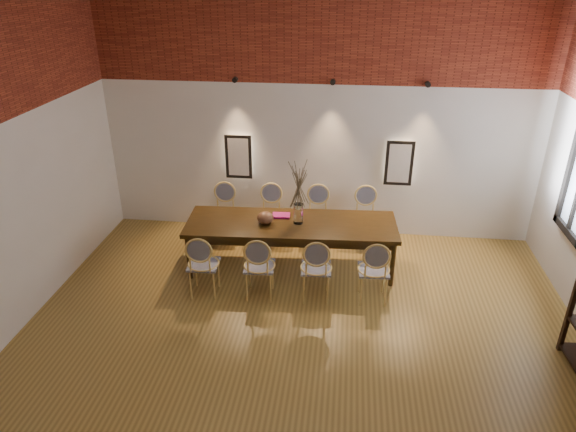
# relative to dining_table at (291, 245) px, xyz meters

# --- Properties ---
(floor) EXTENTS (7.00, 7.00, 0.02)m
(floor) POSITION_rel_dining_table_xyz_m (0.29, -2.22, -0.39)
(floor) COLOR olive
(floor) RESTS_ON ground
(wall_back) EXTENTS (7.00, 0.10, 4.00)m
(wall_back) POSITION_rel_dining_table_xyz_m (0.29, 1.33, 1.62)
(wall_back) COLOR silver
(wall_back) RESTS_ON ground
(brick_band_back) EXTENTS (7.00, 0.02, 1.50)m
(brick_band_back) POSITION_rel_dining_table_xyz_m (0.29, 1.26, 2.88)
(brick_band_back) COLOR maroon
(brick_band_back) RESTS_ON ground
(brick_band_front) EXTENTS (7.00, 0.02, 1.50)m
(brick_band_front) POSITION_rel_dining_table_xyz_m (0.29, -5.70, 2.88)
(brick_band_front) COLOR maroon
(brick_band_front) RESTS_ON ground
(niche_left) EXTENTS (0.36, 0.06, 0.66)m
(niche_left) POSITION_rel_dining_table_xyz_m (-1.01, 1.23, 0.93)
(niche_left) COLOR #FFEAC6
(niche_left) RESTS_ON wall_back
(niche_right) EXTENTS (0.36, 0.06, 0.66)m
(niche_right) POSITION_rel_dining_table_xyz_m (1.59, 1.23, 0.93)
(niche_right) COLOR #FFEAC6
(niche_right) RESTS_ON wall_back
(spot_fixture_left) EXTENTS (0.08, 0.10, 0.08)m
(spot_fixture_left) POSITION_rel_dining_table_xyz_m (-1.01, 1.20, 2.17)
(spot_fixture_left) COLOR black
(spot_fixture_left) RESTS_ON wall_back
(spot_fixture_mid) EXTENTS (0.08, 0.10, 0.08)m
(spot_fixture_mid) POSITION_rel_dining_table_xyz_m (0.49, 1.20, 2.17)
(spot_fixture_mid) COLOR black
(spot_fixture_mid) RESTS_ON wall_back
(spot_fixture_right) EXTENTS (0.08, 0.10, 0.08)m
(spot_fixture_right) POSITION_rel_dining_table_xyz_m (1.89, 1.20, 2.17)
(spot_fixture_right) COLOR black
(spot_fixture_right) RESTS_ON wall_back
(dining_table) EXTENTS (3.11, 1.15, 0.75)m
(dining_table) POSITION_rel_dining_table_xyz_m (0.00, 0.00, 0.00)
(dining_table) COLOR black
(dining_table) RESTS_ON floor
(chair_near_a) EXTENTS (0.46, 0.46, 0.94)m
(chair_near_a) POSITION_rel_dining_table_xyz_m (-1.11, -0.83, 0.09)
(chair_near_a) COLOR #D6B562
(chair_near_a) RESTS_ON floor
(chair_near_b) EXTENTS (0.46, 0.46, 0.94)m
(chair_near_b) POSITION_rel_dining_table_xyz_m (-0.34, -0.79, 0.09)
(chair_near_b) COLOR #D6B562
(chair_near_b) RESTS_ON floor
(chair_near_c) EXTENTS (0.46, 0.46, 0.94)m
(chair_near_c) POSITION_rel_dining_table_xyz_m (0.42, -0.75, 0.09)
(chair_near_c) COLOR #D6B562
(chair_near_c) RESTS_ON floor
(chair_near_d) EXTENTS (0.46, 0.46, 0.94)m
(chair_near_d) POSITION_rel_dining_table_xyz_m (1.19, -0.71, 0.09)
(chair_near_d) COLOR #D6B562
(chair_near_d) RESTS_ON floor
(chair_far_a) EXTENTS (0.46, 0.46, 0.94)m
(chair_far_a) POSITION_rel_dining_table_xyz_m (-1.19, 0.71, 0.09)
(chair_far_a) COLOR #D6B562
(chair_far_a) RESTS_ON floor
(chair_far_b) EXTENTS (0.46, 0.46, 0.94)m
(chair_far_b) POSITION_rel_dining_table_xyz_m (-0.42, 0.75, 0.09)
(chair_far_b) COLOR #D6B562
(chair_far_b) RESTS_ON floor
(chair_far_c) EXTENTS (0.46, 0.46, 0.94)m
(chair_far_c) POSITION_rel_dining_table_xyz_m (0.34, 0.79, 0.09)
(chair_far_c) COLOR #D6B562
(chair_far_c) RESTS_ON floor
(chair_far_d) EXTENTS (0.46, 0.46, 0.94)m
(chair_far_d) POSITION_rel_dining_table_xyz_m (1.11, 0.83, 0.09)
(chair_far_d) COLOR #D6B562
(chair_far_d) RESTS_ON floor
(vase) EXTENTS (0.14, 0.14, 0.30)m
(vase) POSITION_rel_dining_table_xyz_m (0.10, 0.01, 0.53)
(vase) COLOR silver
(vase) RESTS_ON dining_table
(dried_branches) EXTENTS (0.50, 0.50, 0.70)m
(dried_branches) POSITION_rel_dining_table_xyz_m (0.10, 0.01, 0.98)
(dried_branches) COLOR brown
(dried_branches) RESTS_ON vase
(bowl) EXTENTS (0.24, 0.24, 0.18)m
(bowl) POSITION_rel_dining_table_xyz_m (-0.37, -0.07, 0.46)
(bowl) COLOR brown
(bowl) RESTS_ON dining_table
(book) EXTENTS (0.27, 0.19, 0.03)m
(book) POSITION_rel_dining_table_xyz_m (-0.17, 0.19, 0.39)
(book) COLOR #94125F
(book) RESTS_ON dining_table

